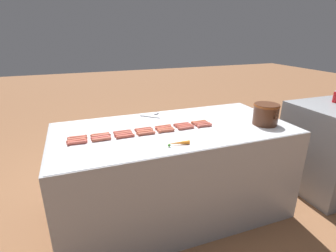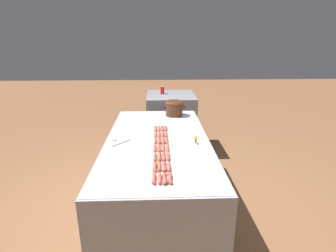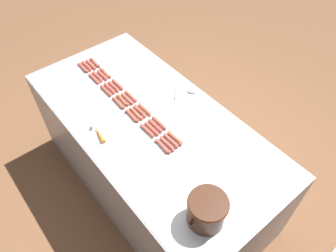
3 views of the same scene
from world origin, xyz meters
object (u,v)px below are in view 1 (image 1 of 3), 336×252
object	(u,v)px
hot_dog_0	(77,137)
hot_dog_27	(205,126)
hot_dog_13	(200,123)
hot_dog_17	(145,132)
serving_spoon	(154,114)
hot_dog_14	(77,141)
hot_dog_10	(144,130)
hot_dog_16	(124,135)
hot_dog_19	(185,127)
back_cabinet	(333,149)
hot_dog_1	(100,134)
hot_dog_2	(122,132)
hot_dog_9	(123,133)
hot_dog_18	(165,129)
hot_dog_12	(183,125)
hot_dog_11	(163,128)
hot_dog_23	(125,136)
hot_dog_4	(163,126)
hot_dog_22	(102,139)
hot_dog_3	(143,129)
hot_dog_26	(186,128)
hot_dog_25	(167,131)
hot_dog_20	(203,124)
hot_dog_15	(101,138)
hot_dog_24	(147,133)
carrot	(178,143)
soda_can	(336,97)
hot_dog_21	(77,143)
hot_dog_8	(101,136)
hot_dog_7	(77,139)
hot_dog_5	(181,124)
hot_dog_6	(199,122)

from	to	relation	value
hot_dog_0	hot_dog_27	size ratio (longest dim) A/B	1.00
hot_dog_13	hot_dog_17	bearing A→B (deg)	-86.32
serving_spoon	hot_dog_14	bearing A→B (deg)	-59.36
hot_dog_10	hot_dog_16	world-z (taller)	same
hot_dog_19	back_cabinet	bearing A→B (deg)	84.31
hot_dog_1	hot_dog_2	xyz separation A→B (m)	(-0.00, 0.19, 0.00)
hot_dog_9	hot_dog_18	bearing A→B (deg)	84.37
hot_dog_12	hot_dog_17	size ratio (longest dim) A/B	1.00
hot_dog_1	hot_dog_11	world-z (taller)	same
hot_dog_0	hot_dog_17	distance (m)	0.55
hot_dog_2	hot_dog_23	world-z (taller)	same
hot_dog_4	hot_dog_22	bearing A→B (deg)	-78.58
hot_dog_3	hot_dog_26	xyz separation A→B (m)	(0.11, 0.37, 0.00)
hot_dog_25	hot_dog_20	bearing A→B (deg)	95.65
back_cabinet	hot_dog_15	size ratio (longest dim) A/B	6.27
hot_dog_1	hot_dog_16	bearing A→B (deg)	67.79
hot_dog_0	hot_dog_10	xyz separation A→B (m)	(0.04, 0.55, 0.00)
back_cabinet	hot_dog_19	xyz separation A→B (m)	(-0.17, -1.74, 0.43)
hot_dog_24	carrot	xyz separation A→B (m)	(0.28, 0.17, 0.00)
hot_dog_12	hot_dog_27	size ratio (longest dim) A/B	1.00
hot_dog_27	soda_can	xyz separation A→B (m)	(-0.01, 1.62, 0.13)
hot_dog_13	carrot	xyz separation A→B (m)	(0.36, -0.37, 0.00)
hot_dog_1	hot_dog_19	bearing A→B (deg)	84.26
hot_dog_11	hot_dog_12	size ratio (longest dim) A/B	1.00
hot_dog_4	hot_dog_9	size ratio (longest dim) A/B	1.00
hot_dog_4	hot_dog_23	xyz separation A→B (m)	(0.11, -0.37, 0.00)
hot_dog_21	hot_dog_22	bearing A→B (deg)	90.22
hot_dog_2	hot_dog_10	xyz separation A→B (m)	(0.03, 0.19, 0.00)
hot_dog_8	hot_dog_26	bearing A→B (deg)	84.14
hot_dog_9	hot_dog_27	distance (m)	0.73
hot_dog_0	hot_dog_20	world-z (taller)	same
serving_spoon	carrot	xyz separation A→B (m)	(0.78, -0.05, 0.01)
hot_dog_3	hot_dog_15	bearing A→B (deg)	-78.31
hot_dog_23	hot_dog_2	bearing A→B (deg)	-178.00
hot_dog_27	hot_dog_19	bearing A→B (deg)	-102.47
hot_dog_1	hot_dog_9	size ratio (longest dim) A/B	1.00
hot_dog_27	hot_dog_7	bearing A→B (deg)	-94.03
hot_dog_5	soda_can	distance (m)	1.81
hot_dog_16	hot_dog_25	size ratio (longest dim) A/B	1.00
hot_dog_24	soda_can	bearing A→B (deg)	90.19
hot_dog_4	soda_can	distance (m)	1.99
hot_dog_26	serving_spoon	bearing A→B (deg)	-164.09
hot_dog_6	hot_dog_7	distance (m)	1.09
hot_dog_0	hot_dog_7	size ratio (longest dim) A/B	1.00
hot_dog_17	hot_dog_22	world-z (taller)	same
hot_dog_0	hot_dog_6	size ratio (longest dim) A/B	1.00
hot_dog_7	hot_dog_6	bearing A→B (deg)	91.92
hot_dog_25	hot_dog_23	bearing A→B (deg)	-89.76
back_cabinet	hot_dog_13	size ratio (longest dim) A/B	6.26
hot_dog_9	hot_dog_19	distance (m)	0.56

